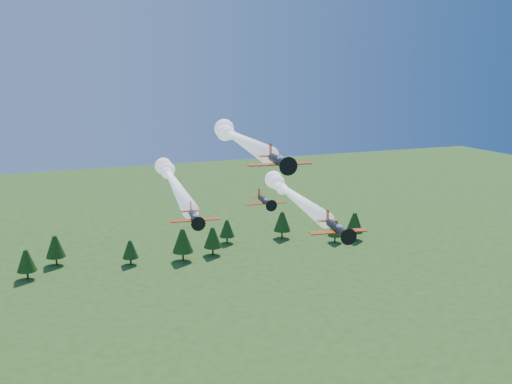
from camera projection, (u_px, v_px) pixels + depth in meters
name	position (u px, v px, depth m)	size (l,w,h in m)	color
plane_lead	(238.00, 138.00, 94.86)	(11.48, 44.91, 3.70)	black
plane_left	(173.00, 180.00, 107.68)	(11.38, 51.02, 3.70)	black
plane_right	(291.00, 194.00, 105.84)	(11.96, 43.31, 3.70)	black
plane_slot	(265.00, 201.00, 89.17)	(6.48, 7.03, 2.27)	black
treeline	(154.00, 243.00, 188.38)	(160.89, 20.11, 10.86)	#382314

